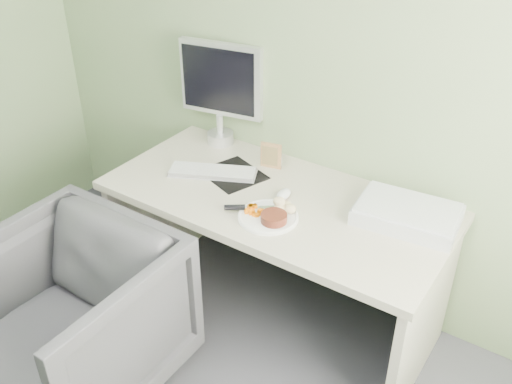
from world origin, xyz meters
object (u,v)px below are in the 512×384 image
Objects in this scene: plate at (268,217)px; monitor at (221,88)px; scanner at (407,215)px; desk_chair at (72,318)px; desk at (275,229)px.

plate is 0.49× the size of monitor.
monitor reaches higher than plate.
plate is at bearing -154.03° from scanner.
monitor is (-1.11, 0.17, 0.27)m from scanner.
plate is at bearing 49.16° from desk_chair.
desk is 0.63m from scanner.
scanner is 1.50m from desk_chair.
plate is 0.95m from desk_chair.
monitor is at bearing 165.68° from scanner.
desk is 6.09× the size of plate.
monitor is (-0.60, 0.48, 0.30)m from plate.
monitor is 0.67× the size of desk_chair.
desk is at bearing 111.98° from plate.
scanner is at bearing -18.38° from monitor.
desk is 0.79m from monitor.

